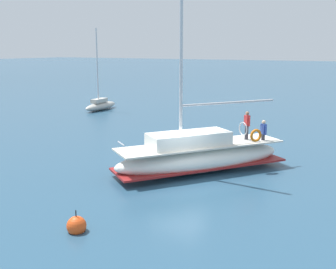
{
  "coord_description": "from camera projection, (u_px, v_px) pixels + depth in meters",
  "views": [
    {
      "loc": [
        -17.73,
        -9.26,
        6.48
      ],
      "look_at": [
        1.66,
        1.68,
        1.8
      ],
      "focal_mm": 44.23,
      "sensor_mm": 36.0,
      "label": 1
    }
  ],
  "objects": [
    {
      "name": "ground_plane",
      "position": [
        181.0,
        179.0,
        20.9
      ],
      "size": [
        400.0,
        400.0,
        0.0
      ],
      "primitive_type": "plane",
      "color": "#284C66"
    },
    {
      "name": "main_sailboat",
      "position": [
        200.0,
        155.0,
        21.94
      ],
      "size": [
        9.17,
        7.6,
        11.49
      ],
      "color": "white",
      "rests_on": "ground"
    },
    {
      "name": "moored_cutter_left",
      "position": [
        101.0,
        105.0,
        43.77
      ],
      "size": [
        5.22,
        1.57,
        8.43
      ],
      "color": "#B7B2A8",
      "rests_on": "ground"
    },
    {
      "name": "mooring_buoy",
      "position": [
        77.0,
        226.0,
        14.84
      ],
      "size": [
        0.71,
        0.71,
        0.96
      ],
      "color": "#EA4C19",
      "rests_on": "ground"
    }
  ]
}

